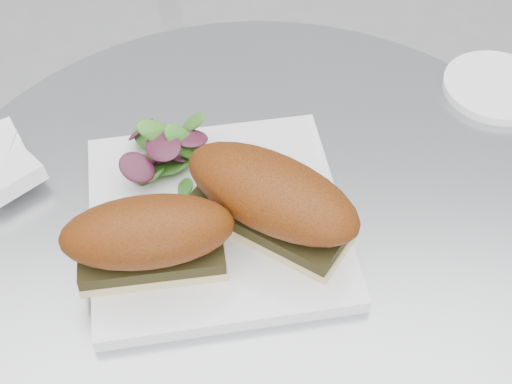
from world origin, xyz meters
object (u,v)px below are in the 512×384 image
plate (217,219)px  saucer (496,87)px  sandwich_left (149,238)px  sandwich_right (271,199)px

plate → saucer: bearing=30.7°
plate → saucer: plate is taller
sandwich_left → sandwich_right: same height
sandwich_left → plate: bearing=39.3°
plate → sandwich_right: (0.05, -0.02, 0.05)m
plate → sandwich_left: bearing=-133.7°
plate → sandwich_right: 0.07m
plate → sandwich_left: size_ratio=1.53×
sandwich_right → saucer: (0.27, 0.21, -0.05)m
sandwich_left → saucer: size_ratio=1.31×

